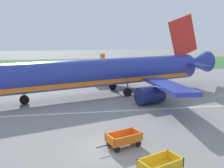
# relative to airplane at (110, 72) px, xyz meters

# --- Properties ---
(ground_plane) EXTENTS (220.00, 220.00, 0.00)m
(ground_plane) POSITION_rel_airplane_xyz_m (-3.24, -16.94, -3.05)
(ground_plane) COLOR gray
(grass_strip) EXTENTS (220.00, 28.00, 0.06)m
(grass_strip) POSITION_rel_airplane_xyz_m (-3.24, 35.66, -3.02)
(grass_strip) COLOR #3D7033
(grass_strip) RESTS_ON ground
(apron_stripe) EXTENTS (120.00, 0.36, 0.01)m
(apron_stripe) POSITION_rel_airplane_xyz_m (-3.24, -7.95, -3.05)
(apron_stripe) COLOR silver
(apron_stripe) RESTS_ON ground
(airplane) EXTENTS (36.78, 29.89, 11.34)m
(airplane) POSITION_rel_airplane_xyz_m (0.00, 0.00, 0.00)
(airplane) COLOR #28389E
(airplane) RESTS_ON ground
(baggage_cart_nearest) EXTENTS (3.56, 2.25, 1.07)m
(baggage_cart_nearest) POSITION_rel_airplane_xyz_m (-0.22, -20.86, -2.45)
(baggage_cart_nearest) COLOR gold
(baggage_cart_nearest) RESTS_ON ground
(baggage_cart_second_in_row) EXTENTS (3.58, 2.22, 1.07)m
(baggage_cart_second_in_row) POSITION_rel_airplane_xyz_m (-1.57, -16.65, -2.45)
(baggage_cart_second_in_row) COLOR orange
(baggage_cart_second_in_row) RESTS_ON ground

